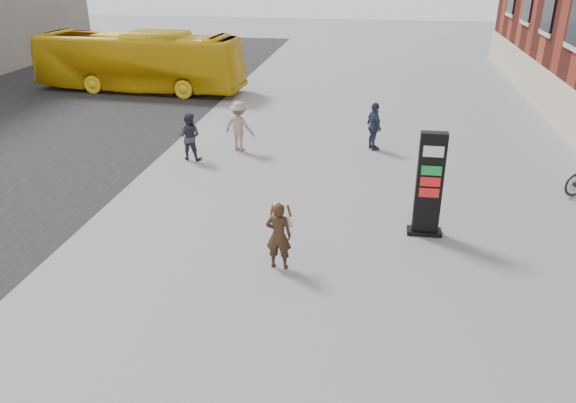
# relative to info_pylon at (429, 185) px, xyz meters

# --- Properties ---
(ground) EXTENTS (100.00, 100.00, 0.00)m
(ground) POSITION_rel_info_pylon_xyz_m (-3.68, -1.75, -1.32)
(ground) COLOR #9E9EA3
(info_pylon) EXTENTS (0.85, 0.43, 2.64)m
(info_pylon) POSITION_rel_info_pylon_xyz_m (0.00, 0.00, 0.00)
(info_pylon) COLOR black
(info_pylon) RESTS_ON ground
(woman) EXTENTS (0.60, 0.55, 1.58)m
(woman) POSITION_rel_info_pylon_xyz_m (-3.32, -2.18, -0.51)
(woman) COLOR black
(woman) RESTS_ON ground
(bus) EXTENTS (10.65, 3.17, 2.93)m
(bus) POSITION_rel_info_pylon_xyz_m (-13.23, 13.83, 0.14)
(bus) COLOR gold
(bus) RESTS_ON road
(pedestrian_a) EXTENTS (0.81, 0.64, 1.61)m
(pedestrian_a) POSITION_rel_info_pylon_xyz_m (-7.53, 4.37, -0.51)
(pedestrian_a) COLOR #313139
(pedestrian_a) RESTS_ON ground
(pedestrian_b) EXTENTS (1.28, 0.96, 1.76)m
(pedestrian_b) POSITION_rel_info_pylon_xyz_m (-6.11, 5.58, -0.44)
(pedestrian_b) COLOR gray
(pedestrian_b) RESTS_ON ground
(pedestrian_c) EXTENTS (0.81, 1.08, 1.70)m
(pedestrian_c) POSITION_rel_info_pylon_xyz_m (-1.42, 6.40, -0.47)
(pedestrian_c) COLOR #2C364C
(pedestrian_c) RESTS_ON ground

